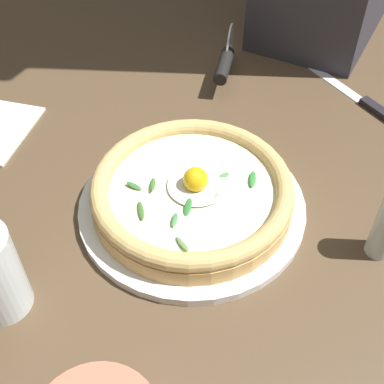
% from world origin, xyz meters
% --- Properties ---
extents(ground_plane, '(2.40, 2.40, 0.03)m').
position_xyz_m(ground_plane, '(0.00, 0.00, -0.01)').
color(ground_plane, brown).
rests_on(ground_plane, ground).
extents(pizza_plate, '(0.30, 0.30, 0.01)m').
position_xyz_m(pizza_plate, '(-0.05, 0.03, 0.01)').
color(pizza_plate, white).
rests_on(pizza_plate, ground).
extents(pizza, '(0.26, 0.26, 0.06)m').
position_xyz_m(pizza, '(-0.05, 0.03, 0.03)').
color(pizza, '#DDAA61').
rests_on(pizza, pizza_plate).
extents(pizza_cutter, '(0.12, 0.09, 0.08)m').
position_xyz_m(pizza_cutter, '(-0.29, -0.15, 0.04)').
color(pizza_cutter, silver).
rests_on(pizza_cutter, ground).
extents(table_knife, '(0.06, 0.21, 0.01)m').
position_xyz_m(table_knife, '(-0.41, 0.06, 0.00)').
color(table_knife, silver).
rests_on(table_knife, ground).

